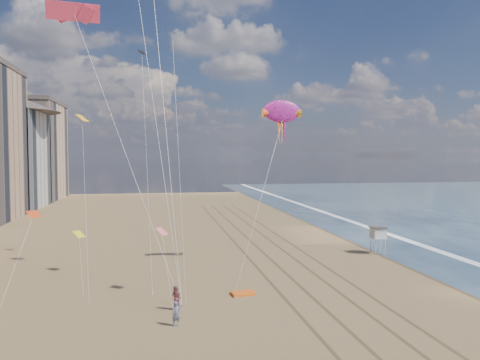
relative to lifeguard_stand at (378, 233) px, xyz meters
name	(u,v)px	position (x,y,z in m)	size (l,w,h in m)	color
wet_sand	(376,240)	(4.14, 8.71, -2.56)	(260.00, 260.00, 0.00)	#42301E
foam	(404,239)	(8.34, 8.71, -2.55)	(260.00, 260.00, 0.00)	white
tracks	(283,260)	(-12.31, -1.29, -2.55)	(7.68, 120.00, 0.01)	brown
lifeguard_stand	(378,233)	(0.00, 0.00, 0.00)	(1.84, 1.84, 3.32)	silver
grounded_kite	(243,293)	(-19.31, -13.63, -2.45)	(1.98, 1.26, 0.23)	orange
show_kite	(282,112)	(-13.34, -4.12, 14.15)	(5.44, 4.98, 19.79)	#A81980
kite_flyer_a	(176,314)	(-25.30, -20.19, -1.67)	(0.65, 0.42, 1.77)	slate
kite_flyer_b	(176,298)	(-25.20, -16.85, -1.60)	(0.93, 0.73, 1.92)	brown
small_kites	(110,138)	(-30.97, -6.14, 11.13)	(13.45, 12.46, 20.29)	black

